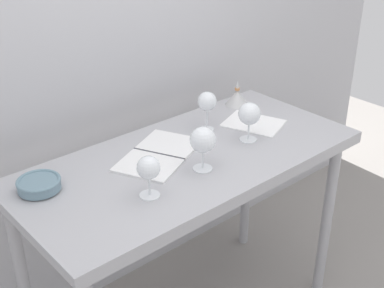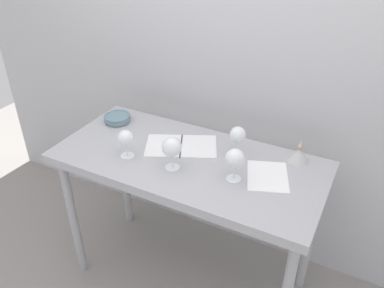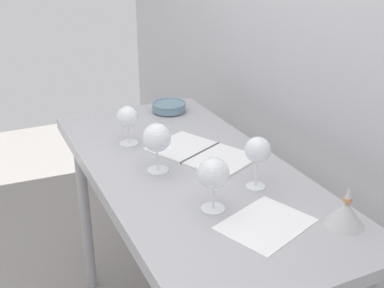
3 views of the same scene
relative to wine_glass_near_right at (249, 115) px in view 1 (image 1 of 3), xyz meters
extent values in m
cube|color=#B6B6BB|center=(-0.28, 0.55, 0.29)|extent=(3.80, 0.04, 2.60)
cube|color=#A7A7AC|center=(-0.28, 0.06, -0.13)|extent=(1.40, 0.64, 0.04)
cube|color=#A7A7AC|center=(-0.28, -0.26, -0.14)|extent=(1.40, 0.01, 0.05)
cylinder|color=#A7A7AC|center=(0.36, -0.20, -0.58)|extent=(0.05, 0.05, 0.86)
cylinder|color=#A7A7AC|center=(-0.92, 0.32, -0.58)|extent=(0.05, 0.05, 0.86)
cylinder|color=#A7A7AC|center=(0.36, 0.32, -0.58)|extent=(0.05, 0.05, 0.86)
cylinder|color=white|center=(0.00, 0.00, -0.11)|extent=(0.07, 0.07, 0.00)
cylinder|color=white|center=(0.00, 0.00, -0.07)|extent=(0.01, 0.01, 0.08)
sphere|color=white|center=(0.00, 0.00, 0.00)|extent=(0.09, 0.09, 0.09)
cylinder|color=maroon|center=(0.00, 0.00, -0.01)|extent=(0.06, 0.06, 0.03)
cylinder|color=white|center=(-0.57, -0.07, -0.11)|extent=(0.07, 0.07, 0.00)
cylinder|color=white|center=(-0.57, -0.07, -0.07)|extent=(0.01, 0.01, 0.07)
sphere|color=white|center=(-0.57, -0.07, 0.00)|extent=(0.08, 0.08, 0.08)
cylinder|color=maroon|center=(-0.57, -0.07, -0.02)|extent=(0.06, 0.06, 0.02)
cylinder|color=white|center=(-0.06, 0.19, -0.11)|extent=(0.06, 0.06, 0.00)
cylinder|color=white|center=(-0.06, 0.19, -0.06)|extent=(0.01, 0.01, 0.09)
sphere|color=white|center=(-0.06, 0.19, 0.02)|extent=(0.08, 0.08, 0.08)
cylinder|color=maroon|center=(-0.06, 0.19, 0.00)|extent=(0.06, 0.06, 0.02)
cylinder|color=white|center=(-0.31, -0.05, -0.11)|extent=(0.07, 0.07, 0.00)
cylinder|color=white|center=(-0.31, -0.05, -0.07)|extent=(0.01, 0.01, 0.08)
sphere|color=white|center=(-0.31, -0.05, 0.01)|extent=(0.10, 0.10, 0.10)
cylinder|color=maroon|center=(-0.31, -0.05, -0.01)|extent=(0.07, 0.07, 0.02)
cube|color=white|center=(-0.45, 0.10, -0.11)|extent=(0.27, 0.28, 0.01)
cube|color=white|center=(-0.28, 0.18, -0.11)|extent=(0.27, 0.28, 0.01)
cube|color=#3F3F47|center=(-0.36, 0.14, -0.11)|extent=(0.10, 0.21, 0.01)
cube|color=white|center=(0.14, 0.10, -0.11)|extent=(0.27, 0.30, 0.00)
cylinder|color=#4C4C4C|center=(-0.84, 0.21, -0.11)|extent=(0.13, 0.13, 0.01)
cylinder|color=slate|center=(-0.84, 0.21, -0.09)|extent=(0.15, 0.15, 0.03)
torus|color=slate|center=(-0.84, 0.21, -0.08)|extent=(0.15, 0.15, 0.01)
cone|color=#BABABA|center=(0.23, 0.29, -0.08)|extent=(0.11, 0.11, 0.07)
cylinder|color=#C17F4C|center=(0.23, 0.29, -0.03)|extent=(0.02, 0.02, 0.01)
cone|color=#BABABA|center=(0.23, 0.29, -0.01)|extent=(0.02, 0.02, 0.04)
camera|label=1|loc=(-1.46, -1.32, 0.88)|focal=49.31mm
camera|label=2|loc=(0.52, -1.43, 1.02)|focal=36.99mm
camera|label=3|loc=(1.10, -0.59, 0.64)|focal=45.69mm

